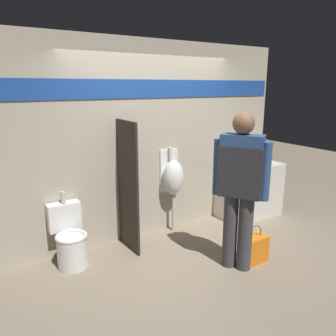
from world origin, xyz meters
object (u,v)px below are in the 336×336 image
Objects in this scene: urinal_near_counter at (173,177)px; toilet at (70,240)px; sink_basin at (246,160)px; cell_phone at (242,168)px; person_in_vest at (240,181)px; shopping_bag at (254,249)px.

toilet is (-1.56, -0.15, -0.51)m from urinal_near_counter.
sink_basin is 0.32× the size of urinal_near_counter.
person_in_vest is at bearing -135.56° from cell_phone.
urinal_near_counter is at bearing 105.26° from shopping_bag.
sink_basin is at bearing -4.55° from urinal_near_counter.
person_in_vest is at bearing -85.93° from urinal_near_counter.
urinal_near_counter is at bearing 5.59° from toilet.
shopping_bag is at bearing -74.74° from urinal_near_counter.
urinal_near_counter is 1.65m from toilet.
shopping_bag is (-0.73, -1.00, -0.71)m from cell_phone.
urinal_near_counter is at bearing 175.45° from sink_basin.
urinal_near_counter is 2.61× the size of shopping_bag.
sink_basin is 0.45× the size of toilet.
toilet is (-2.64, 0.13, -0.57)m from cell_phone.
sink_basin reaches higher than cell_phone.
person_in_vest reaches higher than sink_basin.
toilet is at bearing -174.41° from urinal_near_counter.
shopping_bag is (0.26, -0.03, -0.89)m from person_in_vest.
cell_phone is 0.08× the size of person_in_vest.
cell_phone is 1.43m from shopping_bag.
sink_basin is 0.31m from cell_phone.
urinal_near_counter reaches higher than shopping_bag.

